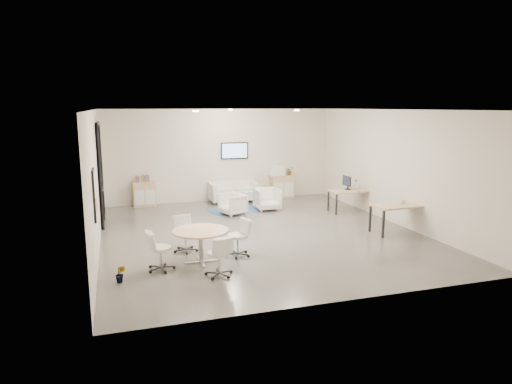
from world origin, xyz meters
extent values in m
cube|color=#4D4B46|center=(0.00, 0.00, -0.40)|extent=(8.00, 9.00, 0.80)
cube|color=white|center=(0.00, 0.00, 3.60)|extent=(8.00, 9.00, 0.80)
cube|color=beige|center=(0.00, 4.90, 1.60)|extent=(8.00, 0.80, 3.20)
cube|color=beige|center=(0.00, -4.90, 1.60)|extent=(8.00, 0.80, 3.20)
cube|color=beige|center=(-4.40, 0.00, 1.60)|extent=(0.80, 9.00, 3.20)
cube|color=beige|center=(4.40, 0.00, 1.60)|extent=(0.80, 9.00, 3.20)
cube|color=black|center=(-3.96, 2.50, 1.43)|extent=(0.02, 1.90, 2.85)
cube|color=black|center=(-3.94, 2.50, 2.81)|extent=(0.06, 1.90, 0.08)
cube|color=black|center=(-3.94, 1.59, 1.43)|extent=(0.06, 0.08, 2.85)
cube|color=black|center=(-3.94, 3.41, 1.43)|extent=(0.06, 0.08, 2.85)
cube|color=black|center=(-3.94, 2.65, 1.43)|extent=(0.06, 0.07, 2.85)
cube|color=#B2B2B7|center=(-3.90, 2.05, 1.05)|extent=(0.04, 0.60, 0.05)
cube|color=black|center=(-3.98, -1.60, 1.55)|extent=(0.04, 0.54, 1.04)
cube|color=white|center=(-3.95, -1.60, 1.55)|extent=(0.01, 0.46, 0.96)
cube|color=#D8426F|center=(-3.95, -1.60, 1.35)|extent=(0.01, 0.32, 0.30)
cube|color=black|center=(0.50, 4.46, 1.75)|extent=(0.98, 0.05, 0.58)
cube|color=#93CFFF|center=(0.50, 4.44, 1.75)|extent=(0.90, 0.01, 0.50)
cylinder|color=#FFEAC6|center=(-1.80, -1.00, 3.18)|extent=(0.14, 0.14, 0.03)
cylinder|color=#FFEAC6|center=(1.20, 0.50, 3.18)|extent=(0.14, 0.14, 0.03)
cylinder|color=#FFEAC6|center=(0.00, 3.00, 3.18)|extent=(0.14, 0.14, 0.03)
cube|color=tan|center=(-2.66, 4.29, 0.41)|extent=(0.73, 0.37, 0.83)
cube|color=white|center=(-2.83, 4.10, 0.33)|extent=(0.31, 0.02, 0.50)
cube|color=white|center=(-2.49, 4.10, 0.33)|extent=(0.31, 0.02, 0.50)
cube|color=tan|center=(2.23, 4.28, 0.41)|extent=(0.83, 0.39, 0.83)
cube|color=white|center=(2.04, 4.08, 0.33)|extent=(0.35, 0.02, 0.50)
cube|color=white|center=(2.42, 4.08, 0.33)|extent=(0.35, 0.02, 0.50)
cube|color=red|center=(-2.89, 4.29, 0.94)|extent=(0.04, 0.14, 0.22)
cube|color=#337FCC|center=(-2.83, 4.29, 0.94)|extent=(0.04, 0.14, 0.22)
cube|color=gold|center=(-2.78, 4.29, 0.94)|extent=(0.04, 0.14, 0.22)
cube|color=#4CB24C|center=(-2.72, 4.29, 0.94)|extent=(0.04, 0.14, 0.22)
cube|color=#CC6619|center=(-2.67, 4.29, 0.94)|extent=(0.04, 0.14, 0.22)
cube|color=purple|center=(-2.61, 4.29, 0.94)|extent=(0.04, 0.14, 0.22)
cube|color=#E54C7F|center=(-2.56, 4.29, 0.94)|extent=(0.04, 0.14, 0.22)
cube|color=teal|center=(-2.50, 4.29, 0.94)|extent=(0.04, 0.14, 0.22)
cube|color=white|center=(2.02, 4.28, 0.98)|extent=(0.56, 0.48, 0.31)
cube|color=white|center=(2.02, 4.28, 1.17)|extent=(0.42, 0.36, 0.07)
cube|color=silver|center=(0.34, 4.04, 0.25)|extent=(1.66, 0.88, 0.31)
cube|color=silver|center=(0.34, 4.36, 0.56)|extent=(1.64, 0.25, 0.31)
cube|color=silver|center=(-0.41, 4.04, 0.41)|extent=(0.17, 0.82, 0.61)
cube|color=silver|center=(1.08, 4.04, 0.41)|extent=(0.17, 0.82, 0.61)
cube|color=#32569B|center=(0.03, 2.77, 0.01)|extent=(1.59, 1.14, 0.01)
imported|color=silver|center=(-0.16, 2.24, 0.35)|extent=(0.83, 0.86, 0.70)
imported|color=silver|center=(1.07, 2.52, 0.39)|extent=(0.76, 0.71, 0.77)
cube|color=tan|center=(3.48, 1.53, 0.66)|extent=(1.32, 0.69, 0.04)
cube|color=black|center=(2.88, 1.25, 0.32)|extent=(0.05, 0.05, 0.64)
cube|color=black|center=(4.09, 1.25, 0.32)|extent=(0.05, 0.05, 0.64)
cube|color=black|center=(2.88, 1.81, 0.32)|extent=(0.05, 0.05, 0.64)
cube|color=black|center=(4.09, 1.81, 0.32)|extent=(0.05, 0.05, 0.64)
cube|color=tan|center=(3.51, -1.06, 0.74)|extent=(1.49, 0.81, 0.04)
cube|color=black|center=(2.84, -1.37, 0.36)|extent=(0.05, 0.05, 0.72)
cube|color=black|center=(4.19, -1.37, 0.36)|extent=(0.05, 0.05, 0.72)
cube|color=black|center=(2.84, -0.74, 0.36)|extent=(0.05, 0.05, 0.72)
cube|color=black|center=(4.19, -0.74, 0.36)|extent=(0.05, 0.05, 0.72)
cylinder|color=black|center=(3.48, 1.68, 0.69)|extent=(0.20, 0.20, 0.02)
cube|color=black|center=(3.48, 1.68, 0.81)|extent=(0.04, 0.03, 0.24)
cube|color=black|center=(3.43, 1.68, 0.96)|extent=(0.03, 0.50, 0.32)
cylinder|color=tan|center=(-1.90, -1.83, 0.70)|extent=(1.18, 1.18, 0.04)
cylinder|color=#B2B2B7|center=(-1.90, -1.83, 0.34)|extent=(0.10, 0.10, 0.68)
cube|color=#B2B2B7|center=(-1.90, -1.83, 0.01)|extent=(0.69, 0.06, 0.03)
cube|color=#B2B2B7|center=(-1.90, -1.83, 0.01)|extent=(0.06, 0.69, 0.03)
imported|color=#3F7F3F|center=(2.50, 4.25, 0.94)|extent=(0.35, 0.37, 0.23)
imported|color=#3F7F3F|center=(-3.57, -2.49, 0.08)|extent=(0.27, 0.38, 0.15)
imported|color=white|center=(3.65, -0.98, 0.82)|extent=(0.15, 0.13, 0.12)
camera|label=1|loc=(-3.56, -11.05, 3.28)|focal=32.00mm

